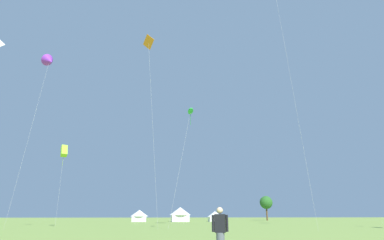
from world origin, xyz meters
name	(u,v)px	position (x,y,z in m)	size (l,w,h in m)	color
kite_green_parafoil	(190,111)	(-0.64, 28.08, 12.98)	(2.82, 1.94, 13.35)	green
kite_lime_box	(64,151)	(-16.79, 37.14, 9.72)	(1.25, 1.55, 10.59)	#99DB2D
kite_purple_delta	(49,61)	(-18.53, 32.05, 20.45)	(2.79, 2.45, 21.46)	purple
kite_orange_diamond	(149,45)	(-5.89, 30.43, 22.72)	(2.72, 1.59, 24.20)	orange
person_spectator	(220,234)	(-2.20, 5.17, 0.85)	(0.57, 0.31, 1.73)	#565B66
festival_tent_right	(139,215)	(-7.77, 69.21, 1.45)	(4.02, 4.02, 2.61)	white
festival_tent_center	(180,214)	(1.61, 69.21, 1.79)	(4.97, 4.97, 3.23)	white
festival_tent_left	(215,216)	(9.83, 69.21, 1.30)	(3.60, 3.60, 2.34)	white
tree_distant_left	(266,203)	(27.29, 82.57, 4.87)	(3.60, 3.60, 6.72)	brown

